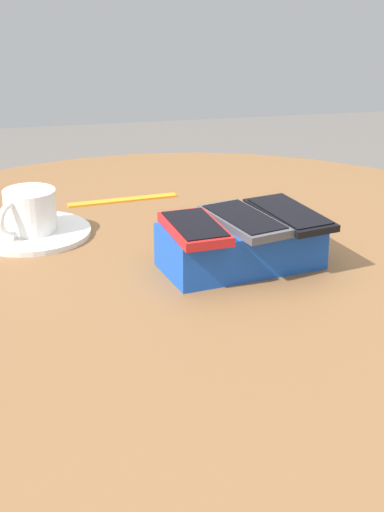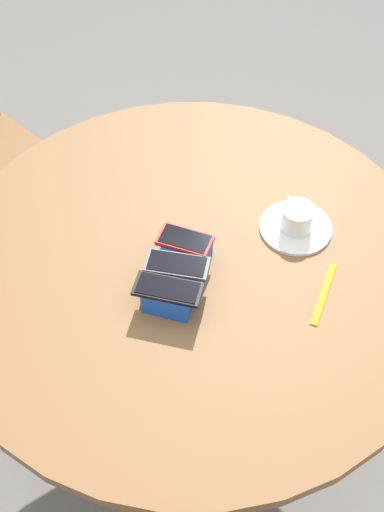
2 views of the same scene
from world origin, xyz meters
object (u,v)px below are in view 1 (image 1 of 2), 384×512
object	(u,v)px
lanyard_strap	(123,200)
phone_box	(241,246)
phone_red	(196,228)
coffee_cup	(29,210)
saucer	(32,233)
phone_black	(289,214)
phone_gray	(245,222)
round_table	(192,344)

from	to	relation	value
lanyard_strap	phone_box	bearing A→B (deg)	112.22
phone_red	coffee_cup	xyz separation A→B (m)	(0.20, -0.18, -0.03)
coffee_cup	lanyard_strap	world-z (taller)	coffee_cup
phone_box	saucer	bearing A→B (deg)	-32.20
phone_red	saucer	xyz separation A→B (m)	(0.20, -0.18, -0.06)
phone_red	coffee_cup	world-z (taller)	phone_red
saucer	coffee_cup	world-z (taller)	coffee_cup
phone_black	lanyard_strap	distance (m)	0.34
phone_black	phone_box	bearing A→B (deg)	11.78
phone_black	saucer	world-z (taller)	phone_black
phone_black	phone_gray	size ratio (longest dim) A/B	1.03
phone_red	saucer	bearing A→B (deg)	-42.25
phone_gray	lanyard_strap	world-z (taller)	phone_gray
round_table	phone_black	xyz separation A→B (m)	(-0.13, -0.01, 0.17)
phone_box	lanyard_strap	bearing A→B (deg)	-67.78
phone_red	coffee_cup	distance (m)	0.28
phone_box	phone_gray	bearing A→B (deg)	135.00
round_table	coffee_cup	distance (m)	0.30
coffee_cup	phone_red	bearing A→B (deg)	138.26
phone_box	phone_red	xyz separation A→B (m)	(0.06, 0.02, 0.04)
phone_box	coffee_cup	size ratio (longest dim) A/B	2.45
phone_black	phone_gray	distance (m)	0.07
phone_black	lanyard_strap	bearing A→B (deg)	-56.09
phone_red	coffee_cup	bearing A→B (deg)	-41.74
saucer	phone_black	bearing A→B (deg)	155.37
phone_gray	lanyard_strap	size ratio (longest dim) A/B	0.85
phone_box	lanyard_strap	world-z (taller)	phone_box
phone_gray	phone_red	size ratio (longest dim) A/B	1.18
round_table	phone_gray	xyz separation A→B (m)	(-0.07, 0.00, 0.17)
phone_box	phone_gray	size ratio (longest dim) A/B	1.47
round_table	saucer	distance (m)	0.28
phone_box	phone_black	bearing A→B (deg)	-168.22
saucer	lanyard_strap	bearing A→B (deg)	-138.69
phone_box	saucer	size ratio (longest dim) A/B	1.30
phone_red	lanyard_strap	world-z (taller)	phone_red
phone_black	phone_red	world-z (taller)	phone_red
saucer	lanyard_strap	size ratio (longest dim) A/B	0.96
round_table	coffee_cup	world-z (taller)	coffee_cup
phone_box	saucer	xyz separation A→B (m)	(0.27, -0.17, -0.02)
coffee_cup	lanyard_strap	distance (m)	0.20
saucer	phone_box	bearing A→B (deg)	147.80
lanyard_strap	phone_red	bearing A→B (deg)	100.56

